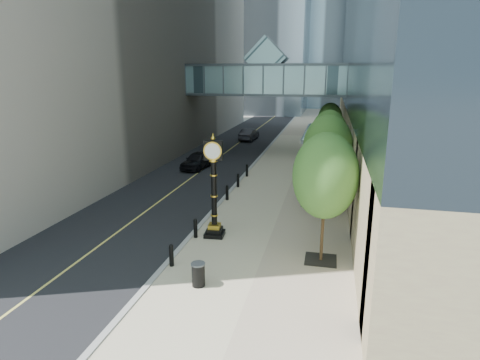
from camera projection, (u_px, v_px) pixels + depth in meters
name	position (u px, v px, depth m)	size (l,w,h in m)	color
ground	(226.00, 286.00, 15.91)	(320.00, 320.00, 0.00)	gray
road	(250.00, 134.00, 55.09)	(8.00, 180.00, 0.02)	black
sidewalk	(309.00, 136.00, 53.38)	(8.00, 180.00, 0.06)	tan
curb	(279.00, 135.00, 54.23)	(0.25, 180.00, 0.07)	gray
skywalk	(266.00, 78.00, 40.94)	(17.00, 4.20, 5.80)	slate
entrance_canopy	(327.00, 133.00, 27.28)	(3.00, 8.00, 4.38)	#383F44
bollard_row	(221.00, 201.00, 24.83)	(0.20, 16.20, 0.90)	black
street_trees	(328.00, 138.00, 27.92)	(2.84, 28.66, 5.84)	black
street_clock	(214.00, 194.00, 20.05)	(1.04, 1.04, 5.17)	black
trash_bin	(198.00, 275.00, 15.69)	(0.52, 0.52, 0.90)	black
pedestrian	(319.00, 186.00, 26.54)	(0.62, 0.41, 1.70)	beige
car_near	(198.00, 160.00, 35.21)	(1.73, 4.30, 1.47)	black
car_far	(249.00, 134.00, 50.08)	(1.52, 4.37, 1.44)	black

